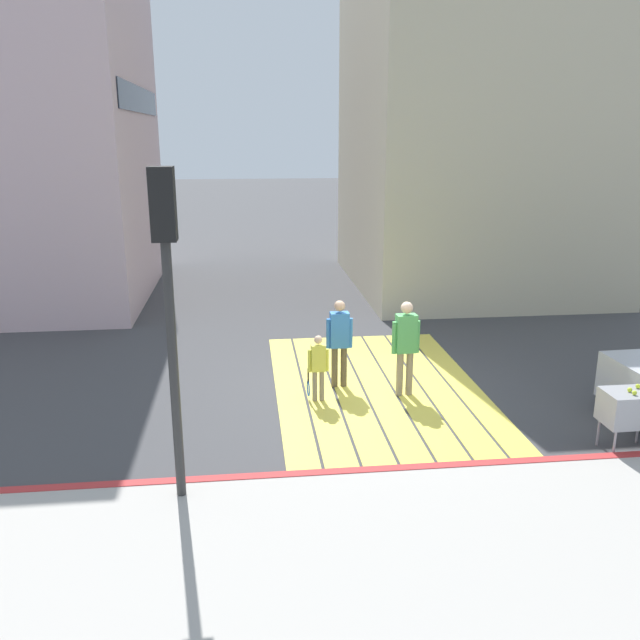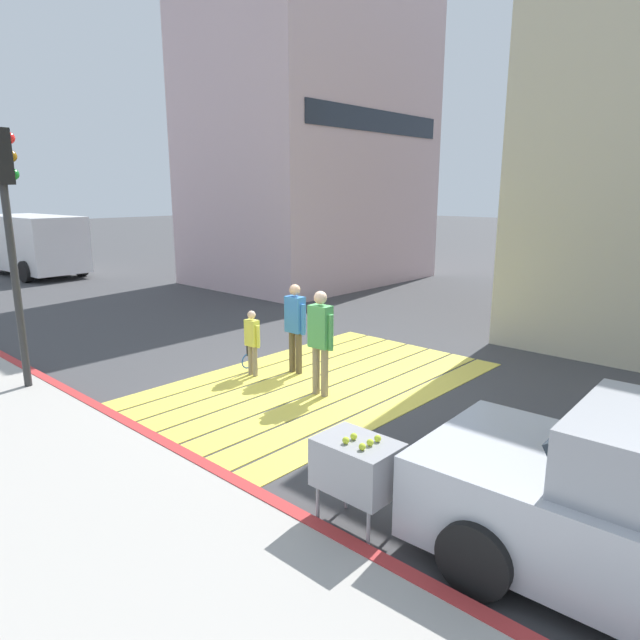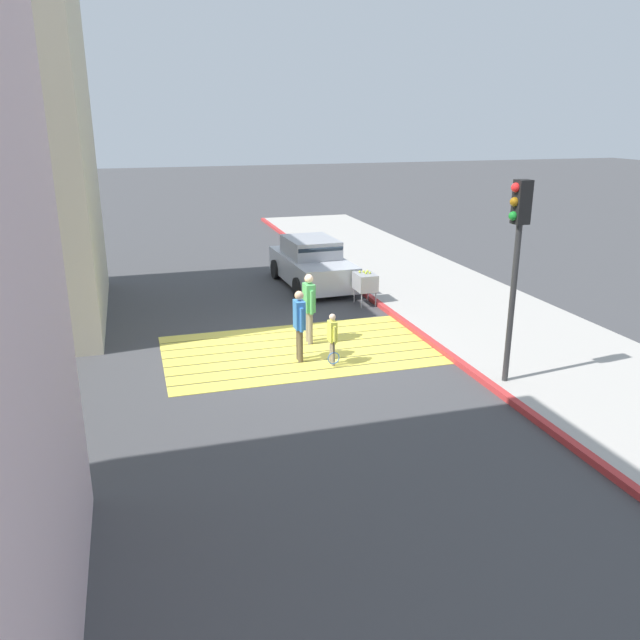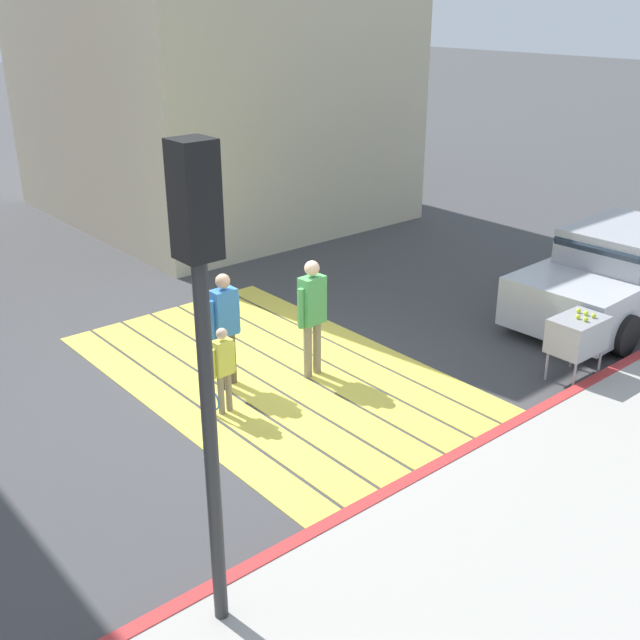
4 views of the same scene
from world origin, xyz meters
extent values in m
plane|color=#424244|center=(0.00, 0.00, 0.00)|extent=(120.00, 120.00, 0.00)
cube|color=#EAD64C|center=(0.00, -1.65, 0.01)|extent=(6.40, 0.50, 0.01)
cube|color=#EAD64C|center=(0.00, -1.10, 0.01)|extent=(6.40, 0.50, 0.01)
cube|color=#EAD64C|center=(0.00, -0.55, 0.01)|extent=(6.40, 0.50, 0.01)
cube|color=#EAD64C|center=(0.00, 0.00, 0.01)|extent=(6.40, 0.50, 0.01)
cube|color=#EAD64C|center=(0.00, 0.55, 0.01)|extent=(6.40, 0.50, 0.01)
cube|color=#EAD64C|center=(0.00, 1.10, 0.01)|extent=(6.40, 0.50, 0.01)
cube|color=#EAD64C|center=(0.00, 1.65, 0.01)|extent=(6.40, 0.50, 0.01)
cube|color=#BC3333|center=(-3.25, 0.00, 0.07)|extent=(0.16, 40.00, 0.13)
cube|color=beige|center=(8.50, 8.21, 5.01)|extent=(8.00, 6.00, 10.02)
cube|color=#232B38|center=(8.50, 5.19, 5.51)|extent=(6.80, 0.03, 0.70)
cube|color=#1E2833|center=(-2.03, -5.03, 1.21)|extent=(1.49, 0.39, 0.49)
cylinder|color=black|center=(-1.17, -4.43, 0.33)|extent=(0.25, 0.67, 0.66)
cylinder|color=black|center=(-2.93, -4.50, 0.33)|extent=(0.25, 0.67, 0.66)
cube|color=silver|center=(1.84, 17.03, 1.30)|extent=(2.27, 5.27, 2.10)
cube|color=#19232D|center=(1.92, 14.47, 1.67)|extent=(1.89, 0.12, 0.70)
cylinder|color=black|center=(0.84, 15.38, 0.40)|extent=(0.29, 0.81, 0.80)
cylinder|color=black|center=(2.94, 15.45, 0.40)|extent=(0.29, 0.81, 0.80)
cylinder|color=black|center=(2.84, 18.67, 0.40)|extent=(0.29, 0.81, 0.80)
cylinder|color=#2D2D2D|center=(-3.60, 3.29, 1.70)|extent=(0.12, 0.12, 3.40)
cube|color=black|center=(-3.60, 3.29, 3.82)|extent=(0.28, 0.28, 0.84)
sphere|color=#FF2323|center=(-3.44, 3.29, 4.10)|extent=(0.18, 0.18, 0.18)
sphere|color=#956310|center=(-3.44, 3.29, 3.83)|extent=(0.18, 0.18, 0.18)
sphere|color=#188429|center=(-3.44, 3.29, 3.56)|extent=(0.18, 0.18, 0.18)
cube|color=#99999E|center=(-2.90, -3.20, 0.70)|extent=(0.56, 0.80, 0.50)
cylinder|color=#99999E|center=(-2.68, -2.88, 0.23)|extent=(0.04, 0.04, 0.45)
cylinder|color=#99999E|center=(-3.12, -2.88, 0.23)|extent=(0.04, 0.04, 0.45)
cylinder|color=#99999E|center=(-2.68, -3.52, 0.23)|extent=(0.04, 0.04, 0.45)
cylinder|color=#99999E|center=(-3.12, -3.52, 0.23)|extent=(0.04, 0.04, 0.45)
sphere|color=#CCE033|center=(-3.02, -3.35, 0.98)|extent=(0.07, 0.07, 0.07)
sphere|color=#CCE033|center=(-2.90, -3.35, 0.98)|extent=(0.07, 0.07, 0.07)
sphere|color=#CCE033|center=(-2.78, -3.35, 0.98)|extent=(0.07, 0.07, 0.07)
sphere|color=#CCE033|center=(-3.02, -3.15, 0.98)|extent=(0.07, 0.07, 0.07)
sphere|color=#CCE033|center=(-2.90, -3.15, 0.98)|extent=(0.07, 0.07, 0.07)
cylinder|color=brown|center=(0.15, 0.79, 0.39)|extent=(0.12, 0.12, 0.79)
cylinder|color=brown|center=(0.15, 0.62, 0.39)|extent=(0.12, 0.12, 0.79)
cube|color=#3372BF|center=(0.15, 0.71, 1.12)|extent=(0.22, 0.35, 0.66)
sphere|color=tan|center=(0.15, 0.71, 1.57)|extent=(0.20, 0.20, 0.20)
cylinder|color=#3372BF|center=(0.15, 0.91, 1.05)|extent=(0.09, 0.09, 0.56)
cylinder|color=#3372BF|center=(0.15, 0.50, 1.05)|extent=(0.09, 0.09, 0.56)
cylinder|color=gray|center=(-0.39, -0.32, 0.41)|extent=(0.12, 0.12, 0.83)
cylinder|color=gray|center=(-0.38, -0.50, 0.41)|extent=(0.12, 0.12, 0.83)
cube|color=#4CA559|center=(-0.39, -0.41, 1.17)|extent=(0.25, 0.38, 0.69)
sphere|color=beige|center=(-0.39, -0.41, 1.65)|extent=(0.21, 0.21, 0.21)
cylinder|color=#4CA559|center=(-0.40, -0.20, 1.11)|extent=(0.09, 0.09, 0.59)
cylinder|color=#4CA559|center=(-0.37, -0.62, 1.11)|extent=(0.09, 0.09, 0.59)
cylinder|color=gray|center=(-0.49, 1.23, 0.29)|extent=(0.09, 0.09, 0.57)
cylinder|color=gray|center=(-0.48, 1.11, 0.29)|extent=(0.09, 0.09, 0.57)
cube|color=#D8D84C|center=(-0.48, 1.17, 0.81)|extent=(0.17, 0.26, 0.48)
sphere|color=beige|center=(-0.48, 1.17, 1.15)|extent=(0.15, 0.15, 0.15)
cylinder|color=#D8D84C|center=(-0.49, 1.32, 0.76)|extent=(0.06, 0.06, 0.41)
cylinder|color=#D8D84C|center=(-0.48, 1.01, 0.76)|extent=(0.06, 0.06, 0.41)
cylinder|color=black|center=(-0.46, 1.35, 0.48)|extent=(0.03, 0.03, 0.28)
torus|color=blue|center=(-0.46, 1.35, 0.24)|extent=(0.28, 0.04, 0.28)
camera|label=1|loc=(-11.24, 2.37, 4.59)|focal=36.74mm
camera|label=2|loc=(-6.81, -6.29, 3.31)|focal=31.25mm
camera|label=3|loc=(3.62, 13.96, 5.39)|focal=35.72mm
camera|label=4|loc=(-8.10, 5.97, 5.12)|focal=43.08mm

